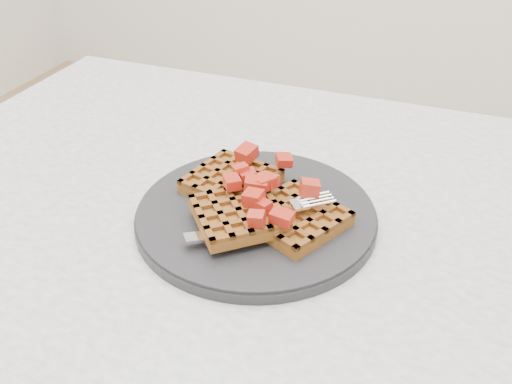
% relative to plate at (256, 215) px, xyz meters
% --- Properties ---
extents(table, '(1.20, 0.80, 0.75)m').
position_rel_plate_xyz_m(table, '(0.09, -0.00, -0.12)').
color(table, silver).
rests_on(table, ground).
extents(plate, '(0.28, 0.28, 0.02)m').
position_rel_plate_xyz_m(plate, '(0.00, 0.00, 0.00)').
color(plate, black).
rests_on(plate, table).
extents(waffles, '(0.21, 0.19, 0.03)m').
position_rel_plate_xyz_m(waffles, '(0.00, -0.00, 0.02)').
color(waffles, brown).
rests_on(waffles, plate).
extents(strawberry_pile, '(0.15, 0.15, 0.02)m').
position_rel_plate_xyz_m(strawberry_pile, '(0.00, -0.00, 0.05)').
color(strawberry_pile, maroon).
rests_on(strawberry_pile, waffles).
extents(fork, '(0.15, 0.13, 0.02)m').
position_rel_plate_xyz_m(fork, '(0.03, -0.03, 0.02)').
color(fork, silver).
rests_on(fork, plate).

